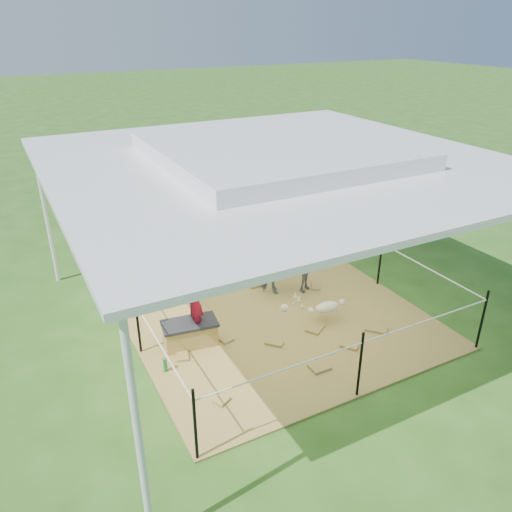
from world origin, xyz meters
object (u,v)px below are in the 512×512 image
straw_bale (190,334)px  pony (292,271)px  foal (327,305)px  picnic_table_far (256,147)px  woman (194,296)px  green_bottle (165,365)px  trash_barrel (268,176)px  distant_person (221,164)px  picnic_table_near (209,167)px

straw_bale → pony: bearing=15.6°
straw_bale → foal: foal is taller
picnic_table_far → woman: bearing=-133.6°
green_bottle → picnic_table_far: 12.44m
straw_bale → pony: 2.26m
trash_barrel → picnic_table_far: bearing=67.1°
trash_barrel → distant_person: size_ratio=0.68×
woman → pony: size_ratio=0.84×
woman → trash_barrel: (4.69, 6.23, -0.43)m
pony → trash_barrel: pony is taller
green_bottle → straw_bale: bearing=39.3°
green_bottle → distant_person: bearing=60.8°
straw_bale → distant_person: bearing=62.5°
woman → picnic_table_near: (3.62, 8.08, -0.49)m
foal → picnic_table_far: size_ratio=0.63×
foal → picnic_table_near: (1.52, 8.50, 0.03)m
foal → picnic_table_far: picnic_table_far is taller
foal → distant_person: size_ratio=0.86×
trash_barrel → woman: bearing=-127.0°
woman → green_bottle: bearing=-46.9°
green_bottle → trash_barrel: bearing=51.4°
green_bottle → foal: (2.75, 0.03, 0.18)m
pony → distant_person: bearing=6.9°
foal → trash_barrel: size_ratio=1.27×
trash_barrel → picnic_table_near: size_ratio=0.49×
woman → pony: woman is taller
woman → pony: bearing=114.7°
straw_bale → distant_person: (3.85, 7.42, 0.39)m
trash_barrel → picnic_table_far: 3.98m
pony → foal: (0.04, -1.03, -0.18)m
picnic_table_far → distant_person: bearing=-146.4°
green_bottle → picnic_table_far: picnic_table_far is taller
pony → picnic_table_near: pony is taller
woman → trash_barrel: size_ratio=1.16×
picnic_table_near → green_bottle: bearing=-123.2°
picnic_table_near → distant_person: 0.72m
foal → trash_barrel: trash_barrel is taller
foal → trash_barrel: bearing=71.6°
straw_bale → trash_barrel: 7.86m
foal → woman: bearing=171.5°
picnic_table_far → distant_person: size_ratio=1.37×
trash_barrel → distant_person: (-0.93, 1.19, 0.19)m
trash_barrel → picnic_table_far: (1.55, 3.67, -0.06)m
foal → distant_person: bearing=80.9°
picnic_table_near → straw_bale: bearing=-121.3°
distant_person → pony: bearing=94.7°
green_bottle → foal: size_ratio=0.21×
pony → picnic_table_far: (4.18, 9.30, -0.16)m
straw_bale → green_bottle: bearing=-140.7°
foal → distant_person: 8.02m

